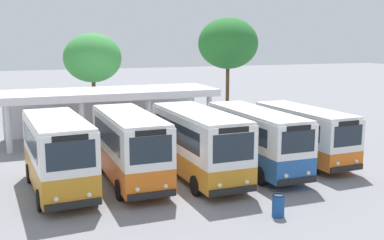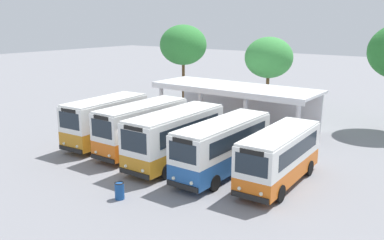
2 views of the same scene
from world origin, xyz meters
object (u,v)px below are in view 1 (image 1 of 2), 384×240
Objects in this scene: city_bus_second_in_row at (129,145)px; waiting_chair_end_by_column at (104,132)px; city_bus_fifth_blue at (303,132)px; litter_bin_apron at (278,205)px; city_bus_nearest_orange at (58,152)px; waiting_chair_second_from_end at (113,131)px; waiting_chair_middle_seat at (122,131)px; city_bus_middle_cream at (198,142)px; city_bus_fourth_amber at (255,137)px.

waiting_chair_end_by_column is (0.53, 9.99, -1.32)m from city_bus_second_in_row.
city_bus_second_in_row is 9.94m from city_bus_fifth_blue.
city_bus_second_in_row is at bearing -178.31° from city_bus_fifth_blue.
city_bus_fifth_blue reaches higher than litter_bin_apron.
city_bus_nearest_orange reaches higher than waiting_chair_second_from_end.
city_bus_fifth_blue is at bearing -50.24° from waiting_chair_middle_seat.
city_bus_nearest_orange is 11.64m from waiting_chair_middle_seat.
city_bus_middle_cream is 8.54× the size of litter_bin_apron.
city_bus_middle_cream is at bearing -75.19° from waiting_chair_end_by_column.
city_bus_nearest_orange is at bearing -110.48° from waiting_chair_end_by_column.
city_bus_fifth_blue is at bearing 49.84° from litter_bin_apron.
city_bus_fourth_amber is (3.31, 0.30, -0.09)m from city_bus_middle_cream.
city_bus_nearest_orange is at bearing 141.65° from litter_bin_apron.
litter_bin_apron is at bearing -79.06° from waiting_chair_second_from_end.
waiting_chair_second_from_end is (4.47, 10.36, -1.34)m from city_bus_nearest_orange.
city_bus_nearest_orange is 8.03× the size of waiting_chair_second_from_end.
city_bus_middle_cream is 8.94× the size of waiting_chair_end_by_column.
waiting_chair_middle_seat is at bearing 98.78° from litter_bin_apron.
waiting_chair_end_by_column is at bearing 134.15° from city_bus_fifth_blue.
city_bus_fourth_amber is 9.19× the size of waiting_chair_middle_seat.
city_bus_nearest_orange is at bearing -179.69° from city_bus_fourth_amber.
city_bus_nearest_orange reaches higher than city_bus_fifth_blue.
city_bus_fourth_amber is at bearing -64.93° from waiting_chair_middle_seat.
waiting_chair_second_from_end is at bearing 117.91° from city_bus_fourth_amber.
litter_bin_apron is at bearing -80.00° from city_bus_middle_cream.
waiting_chair_middle_seat is (5.11, 10.37, -1.34)m from city_bus_nearest_orange.
city_bus_second_in_row reaches higher than city_bus_fourth_amber.
city_bus_middle_cream reaches higher than litter_bin_apron.
city_bus_second_in_row is at bearing 5.08° from city_bus_nearest_orange.
city_bus_fifth_blue is at bearing 9.15° from city_bus_fourth_amber.
city_bus_fifth_blue is (6.62, 0.83, -0.17)m from city_bus_middle_cream.
city_bus_nearest_orange reaches higher than waiting_chair_middle_seat.
city_bus_fourth_amber is 9.19× the size of waiting_chair_second_from_end.
city_bus_middle_cream is 8.94× the size of waiting_chair_middle_seat.
city_bus_nearest_orange is 8.03× the size of waiting_chair_end_by_column.
waiting_chair_second_from_end is 16.72m from litter_bin_apron.
waiting_chair_end_by_column is at bearing 104.81° from city_bus_middle_cream.
waiting_chair_second_from_end is at bearing -179.57° from waiting_chair_middle_seat.
city_bus_second_in_row is 0.94× the size of city_bus_fourth_amber.
waiting_chair_middle_seat is (1.80, 10.08, -1.32)m from city_bus_second_in_row.
city_bus_fifth_blue is at bearing -45.85° from waiting_chair_end_by_column.
waiting_chair_end_by_column is at bearing 120.80° from city_bus_fourth_amber.
city_bus_second_in_row is 10.09m from waiting_chair_end_by_column.
waiting_chair_second_from_end is 0.64m from waiting_chair_middle_seat.
city_bus_second_in_row reaches higher than litter_bin_apron.
city_bus_nearest_orange is 0.90× the size of city_bus_middle_cream.
waiting_chair_second_from_end and waiting_chair_middle_seat have the same top height.
waiting_chair_end_by_column is at bearing 69.52° from city_bus_nearest_orange.
city_bus_second_in_row is 1.02× the size of city_bus_fifth_blue.
city_bus_fourth_amber is at bearing 69.45° from litter_bin_apron.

